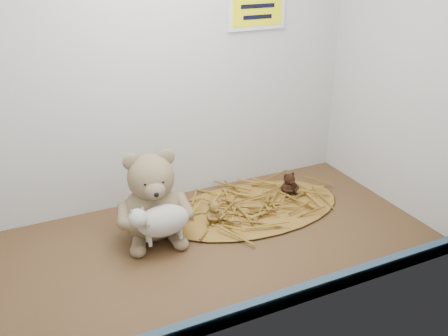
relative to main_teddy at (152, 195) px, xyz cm
name	(u,v)px	position (x,y,z in cm)	size (l,w,h in cm)	color
alcove_shell	(186,66)	(10.14, -1.13, 32.83)	(120.40, 60.20, 90.40)	#452A18
front_rail	(258,307)	(10.14, -38.93, -10.37)	(119.28, 2.20, 3.60)	#344D63
straw_bed	(253,208)	(30.64, 1.04, -11.64)	(54.40, 31.59, 1.05)	brown
main_teddy	(152,195)	(0.00, 0.00, 0.00)	(19.62, 20.71, 24.34)	#8A7055
toy_lamb	(163,221)	(0.00, -8.72, -2.95)	(17.26, 10.53, 11.15)	beige
mini_teddy_tan	(214,211)	(16.93, -1.62, -7.85)	(5.26, 5.55, 6.52)	olive
mini_teddy_brown	(289,183)	(44.34, 3.71, -7.58)	(5.71, 6.02, 7.08)	black
wall_sign	(257,6)	(40.14, 19.27, 42.83)	(16.00, 1.20, 11.00)	yellow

